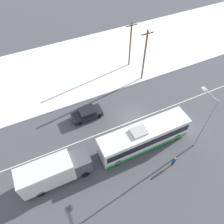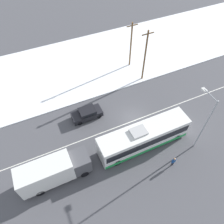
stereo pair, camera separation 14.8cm
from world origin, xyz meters
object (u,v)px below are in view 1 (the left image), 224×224
(city_bus, at_px, (144,137))
(utility_pole_snowlot, at_px, (130,44))
(box_truck, at_px, (54,172))
(pedestrian_at_stop, at_px, (174,161))
(streetlamp, at_px, (205,118))
(sedan_car, at_px, (87,113))
(utility_pole_roadside, at_px, (145,56))

(city_bus, height_order, utility_pole_snowlot, utility_pole_snowlot)
(box_truck, relative_size, pedestrian_at_stop, 4.78)
(city_bus, bearing_deg, streetlamp, -23.33)
(city_bus, bearing_deg, box_truck, 179.19)
(box_truck, distance_m, sedan_car, 9.14)
(utility_pole_snowlot, bearing_deg, utility_pole_roadside, -86.91)
(pedestrian_at_stop, bearing_deg, streetlamp, 19.79)
(sedan_car, bearing_deg, pedestrian_at_stop, 120.51)
(box_truck, bearing_deg, streetlamp, -8.96)
(pedestrian_at_stop, bearing_deg, city_bus, 114.20)
(box_truck, height_order, pedestrian_at_stop, box_truck)
(pedestrian_at_stop, height_order, streetlamp, streetlamp)
(utility_pole_snowlot, bearing_deg, streetlamp, -90.36)
(city_bus, bearing_deg, pedestrian_at_stop, -65.80)
(city_bus, bearing_deg, sedan_car, 123.74)
(city_bus, distance_m, utility_pole_roadside, 12.32)
(sedan_car, distance_m, utility_pole_roadside, 11.65)
(city_bus, height_order, pedestrian_at_stop, city_bus)
(streetlamp, bearing_deg, pedestrian_at_stop, -160.21)
(sedan_car, distance_m, utility_pole_snowlot, 13.10)
(utility_pole_roadside, xyz_separation_m, utility_pole_snowlot, (-0.21, 3.85, -0.36))
(pedestrian_at_stop, bearing_deg, utility_pole_snowlot, 77.54)
(city_bus, height_order, streetlamp, streetlamp)
(city_bus, distance_m, pedestrian_at_stop, 4.25)
(sedan_car, height_order, streetlamp, streetlamp)
(city_bus, distance_m, utility_pole_snowlot, 15.58)
(pedestrian_at_stop, bearing_deg, box_truck, 162.25)
(pedestrian_at_stop, relative_size, utility_pole_snowlot, 0.21)
(box_truck, bearing_deg, pedestrian_at_stop, -17.75)
(sedan_car, xyz_separation_m, pedestrian_at_stop, (6.28, -10.65, 0.18))
(box_truck, relative_size, utility_pole_roadside, 0.91)
(pedestrian_at_stop, xyz_separation_m, utility_pole_roadside, (4.21, 14.28, 3.35))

